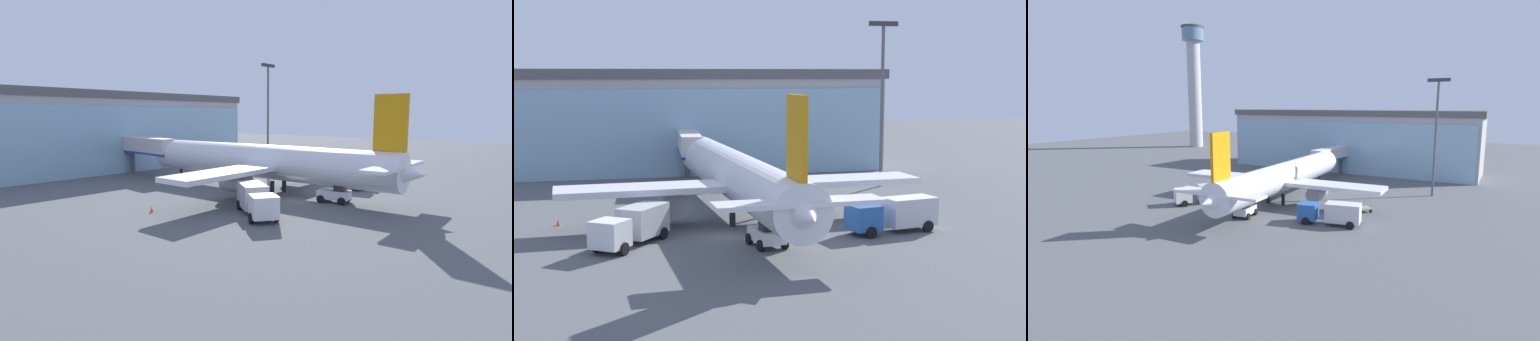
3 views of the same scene
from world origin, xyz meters
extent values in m
plane|color=#545659|center=(0.00, 0.00, 0.00)|extent=(240.00, 240.00, 0.00)
cube|color=#A7A7A7|center=(0.00, 38.94, 5.80)|extent=(51.85, 13.37, 11.59)
cube|color=#8FBAD0|center=(-0.06, 32.35, 5.22)|extent=(50.70, 0.79, 10.43)
cube|color=#575757|center=(0.00, 38.94, 12.19)|extent=(52.89, 13.64, 1.20)
cube|color=beige|center=(0.20, 27.07, 4.53)|extent=(3.12, 12.03, 2.40)
cube|color=#194799|center=(0.20, 27.07, 3.48)|extent=(3.16, 12.03, 0.30)
cylinder|color=#4C4C51|center=(0.55, 31.52, 1.66)|extent=(0.70, 0.70, 3.33)
cylinder|color=#59595E|center=(20.19, 19.80, 8.63)|extent=(0.36, 0.36, 17.27)
cube|color=#333338|center=(20.19, 19.80, 17.52)|extent=(3.20, 0.40, 0.50)
cylinder|color=silver|center=(1.62, 6.21, 3.60)|extent=(5.37, 34.06, 3.99)
cone|color=silver|center=(0.93, 23.16, 3.60)|extent=(4.11, 3.16, 3.99)
cone|color=silver|center=(2.31, -10.74, 3.60)|extent=(3.75, 4.14, 3.60)
cube|color=silver|center=(1.69, 4.51, 3.20)|extent=(30.22, 5.42, 0.50)
cube|color=silver|center=(2.27, -9.74, 4.20)|extent=(11.09, 2.84, 0.30)
cube|color=orange|center=(2.25, -9.24, 8.28)|extent=(0.49, 3.21, 5.37)
cylinder|color=gray|center=(-4.04, 4.78, 1.85)|extent=(2.23, 3.28, 2.10)
cylinder|color=gray|center=(7.38, 5.24, 1.85)|extent=(2.23, 3.28, 2.10)
cylinder|color=black|center=(0.53, 3.46, 0.80)|extent=(0.50, 0.50, 1.60)
cylinder|color=black|center=(2.93, 3.56, 0.80)|extent=(0.50, 0.50, 1.60)
cylinder|color=black|center=(1.06, 20.16, 0.80)|extent=(0.40, 0.40, 1.60)
cube|color=silver|center=(-9.29, -3.29, 1.40)|extent=(3.07, 3.07, 1.90)
cube|color=#B2B2B7|center=(-6.82, 0.11, 1.55)|extent=(4.13, 4.53, 2.20)
cylinder|color=black|center=(-8.40, -3.94, 0.45)|extent=(0.77, 0.90, 0.90)
cylinder|color=black|center=(-10.18, -2.64, 0.45)|extent=(0.77, 0.90, 0.90)
cylinder|color=black|center=(-5.34, 0.27, 0.45)|extent=(0.77, 0.90, 0.90)
cylinder|color=black|center=(-7.12, 1.56, 0.45)|extent=(0.77, 0.90, 0.90)
cube|color=#2659A5|center=(9.61, -2.19, 1.40)|extent=(2.57, 2.57, 1.90)
cube|color=silver|center=(13.73, -1.42, 1.55)|extent=(4.34, 2.90, 2.20)
cylinder|color=black|center=(9.81, -3.27, 0.45)|extent=(0.94, 0.46, 0.90)
cylinder|color=black|center=(9.40, -1.11, 0.45)|extent=(0.94, 0.46, 0.90)
cylinder|color=black|center=(14.92, -2.31, 0.45)|extent=(0.94, 0.46, 0.90)
cylinder|color=black|center=(14.51, -0.15, 0.45)|extent=(0.94, 0.46, 0.90)
cube|color=#9E998C|center=(13.62, 5.22, 0.52)|extent=(2.98, 3.19, 0.16)
cylinder|color=black|center=(13.73, 6.55, 0.22)|extent=(0.36, 0.42, 0.44)
cylinder|color=#9E998C|center=(13.73, 6.55, 1.05)|extent=(0.08, 0.08, 0.90)
cylinder|color=black|center=(14.87, 5.67, 0.22)|extent=(0.36, 0.42, 0.44)
cylinder|color=#9E998C|center=(14.87, 5.67, 1.05)|extent=(0.08, 0.08, 0.90)
cylinder|color=black|center=(12.36, 4.77, 0.22)|extent=(0.36, 0.42, 0.44)
cylinder|color=#9E998C|center=(12.36, 4.77, 1.05)|extent=(0.08, 0.08, 0.90)
cylinder|color=black|center=(13.50, 3.89, 0.22)|extent=(0.36, 0.42, 0.44)
cylinder|color=#9E998C|center=(13.50, 3.89, 1.05)|extent=(0.08, 0.08, 0.90)
cube|color=silver|center=(1.61, -3.83, 0.85)|extent=(2.27, 3.44, 0.90)
cube|color=#26262B|center=(1.71, -4.46, 1.80)|extent=(1.54, 1.20, 1.00)
cylinder|color=black|center=(0.55, -2.86, 0.40)|extent=(0.47, 0.84, 0.80)
cylinder|color=black|center=(2.33, -2.59, 0.40)|extent=(0.47, 0.84, 0.80)
cylinder|color=black|center=(0.89, -5.07, 0.40)|extent=(0.47, 0.84, 0.80)
cylinder|color=black|center=(2.67, -4.80, 0.40)|extent=(0.47, 0.84, 0.80)
cone|color=orange|center=(1.54, -2.88, 0.28)|extent=(0.36, 0.36, 0.55)
cone|color=orange|center=(-13.18, 7.07, 0.28)|extent=(0.36, 0.36, 0.55)
camera|label=1|loc=(-34.65, -23.91, 8.91)|focal=28.00mm
camera|label=2|loc=(-10.16, -52.11, 12.28)|focal=50.00mm
camera|label=3|loc=(29.68, -43.83, 13.93)|focal=28.00mm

